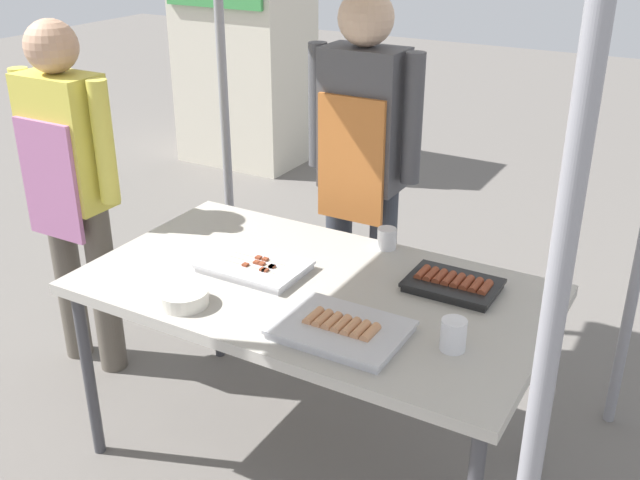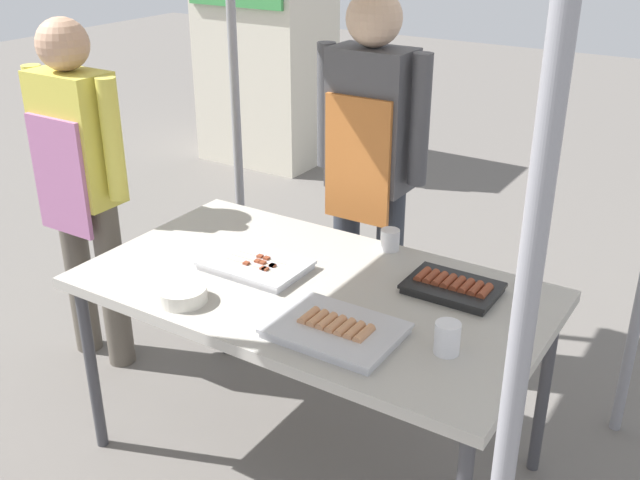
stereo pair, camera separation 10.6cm
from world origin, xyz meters
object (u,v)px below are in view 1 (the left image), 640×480
(tray_grilled_sausages, at_px, (341,329))
(customer_nearby, at_px, (70,175))
(stall_table, at_px, (313,298))
(condiment_bowl, at_px, (183,297))
(vendor_woman, at_px, (362,154))
(tray_meat_skewers, at_px, (255,266))
(drink_cup_by_wok, at_px, (453,335))
(neighbor_stall_left, at_px, (244,49))
(drink_cup_near_edge, at_px, (387,238))
(tray_pork_links, at_px, (453,284))

(tray_grilled_sausages, relative_size, customer_nearby, 0.25)
(stall_table, bearing_deg, customer_nearby, 176.86)
(condiment_bowl, bearing_deg, vendor_woman, 84.28)
(stall_table, height_order, tray_meat_skewers, tray_meat_skewers)
(tray_grilled_sausages, relative_size, condiment_bowl, 2.35)
(condiment_bowl, xyz_separation_m, drink_cup_by_wok, (0.86, 0.18, 0.02))
(tray_grilled_sausages, relative_size, tray_meat_skewers, 1.07)
(tray_meat_skewers, bearing_deg, neighbor_stall_left, 125.60)
(tray_grilled_sausages, relative_size, drink_cup_near_edge, 4.83)
(neighbor_stall_left, bearing_deg, customer_nearby, -68.79)
(tray_meat_skewers, relative_size, neighbor_stall_left, 0.21)
(tray_pork_links, xyz_separation_m, condiment_bowl, (-0.73, -0.54, 0.00))
(tray_meat_skewers, distance_m, condiment_bowl, 0.32)
(tray_pork_links, bearing_deg, stall_table, -154.48)
(condiment_bowl, height_order, neighbor_stall_left, neighbor_stall_left)
(tray_meat_skewers, distance_m, drink_cup_by_wok, 0.81)
(tray_pork_links, height_order, drink_cup_by_wok, drink_cup_by_wok)
(drink_cup_by_wok, bearing_deg, stall_table, 165.57)
(customer_nearby, height_order, neighbor_stall_left, neighbor_stall_left)
(tray_pork_links, distance_m, customer_nearby, 1.66)
(vendor_woman, bearing_deg, tray_meat_skewers, 86.76)
(tray_pork_links, bearing_deg, neighbor_stall_left, 135.64)
(drink_cup_near_edge, bearing_deg, drink_cup_by_wok, -49.06)
(drink_cup_near_edge, height_order, vendor_woman, vendor_woman)
(vendor_woman, relative_size, customer_nearby, 1.07)
(tray_grilled_sausages, bearing_deg, neighbor_stall_left, 129.21)
(tray_grilled_sausages, xyz_separation_m, vendor_woman, (-0.43, 0.98, 0.21))
(condiment_bowl, distance_m, customer_nearby, 1.01)
(drink_cup_by_wok, height_order, vendor_woman, vendor_woman)
(condiment_bowl, distance_m, vendor_woman, 1.10)
(tray_pork_links, bearing_deg, condiment_bowl, -143.78)
(stall_table, relative_size, vendor_woman, 0.97)
(tray_grilled_sausages, height_order, drink_cup_by_wok, drink_cup_by_wok)
(vendor_woman, xyz_separation_m, neighbor_stall_left, (-2.12, 2.15, -0.09))
(tray_meat_skewers, bearing_deg, drink_cup_by_wok, -9.49)
(vendor_woman, bearing_deg, tray_grilled_sausages, 113.70)
(stall_table, height_order, condiment_bowl, condiment_bowl)
(stall_table, distance_m, drink_cup_near_edge, 0.42)
(condiment_bowl, relative_size, drink_cup_near_edge, 2.06)
(condiment_bowl, xyz_separation_m, drink_cup_near_edge, (0.39, 0.73, 0.01))
(drink_cup_by_wok, bearing_deg, customer_nearby, 173.22)
(stall_table, xyz_separation_m, customer_nearby, (-1.22, 0.07, 0.22))
(stall_table, xyz_separation_m, drink_cup_near_edge, (0.09, 0.40, 0.09))
(drink_cup_by_wok, bearing_deg, vendor_woman, 130.33)
(condiment_bowl, height_order, drink_cup_near_edge, drink_cup_near_edge)
(tray_meat_skewers, bearing_deg, customer_nearby, 175.44)
(stall_table, distance_m, tray_pork_links, 0.48)
(stall_table, distance_m, tray_meat_skewers, 0.24)
(tray_meat_skewers, distance_m, neighbor_stall_left, 3.57)
(vendor_woman, bearing_deg, tray_pork_links, 139.21)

